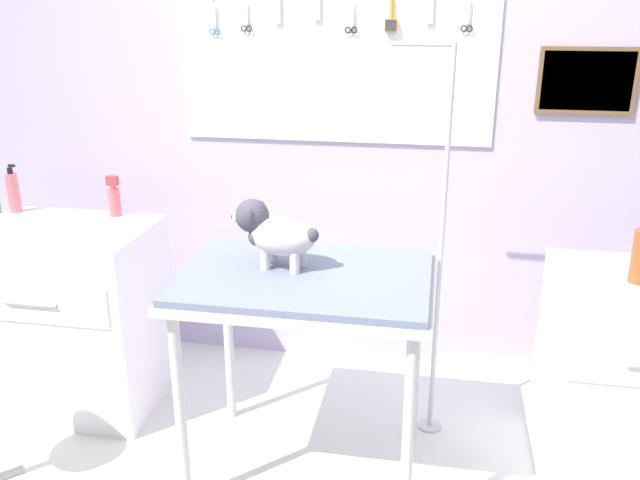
{
  "coord_description": "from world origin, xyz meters",
  "views": [
    {
      "loc": [
        0.46,
        -1.99,
        1.86
      ],
      "look_at": [
        0.03,
        0.34,
        1.02
      ],
      "focal_mm": 37.05,
      "sensor_mm": 36.0,
      "label": 1
    }
  ],
  "objects_px": {
    "counter_left": "(73,317)",
    "spray_bottle_tall": "(114,199)",
    "cabinet_right": "(630,375)",
    "dog": "(274,232)",
    "grooming_table": "(306,294)",
    "grooming_arm": "(438,266)"
  },
  "relations": [
    {
      "from": "counter_left",
      "to": "spray_bottle_tall",
      "type": "bearing_deg",
      "value": 52.79
    },
    {
      "from": "grooming_table",
      "to": "dog",
      "type": "relative_size",
      "value": 2.67
    },
    {
      "from": "counter_left",
      "to": "cabinet_right",
      "type": "xyz_separation_m",
      "value": [
        2.51,
        -0.06,
        -0.01
      ]
    },
    {
      "from": "spray_bottle_tall",
      "to": "counter_left",
      "type": "bearing_deg",
      "value": -127.21
    },
    {
      "from": "grooming_table",
      "to": "dog",
      "type": "distance_m",
      "value": 0.27
    },
    {
      "from": "grooming_table",
      "to": "grooming_arm",
      "type": "distance_m",
      "value": 0.63
    },
    {
      "from": "dog",
      "to": "counter_left",
      "type": "relative_size",
      "value": 0.4
    },
    {
      "from": "spray_bottle_tall",
      "to": "cabinet_right",
      "type": "bearing_deg",
      "value": -6.72
    },
    {
      "from": "spray_bottle_tall",
      "to": "grooming_arm",
      "type": "bearing_deg",
      "value": -5.44
    },
    {
      "from": "dog",
      "to": "spray_bottle_tall",
      "type": "height_order",
      "value": "dog"
    },
    {
      "from": "dog",
      "to": "spray_bottle_tall",
      "type": "distance_m",
      "value": 1.03
    },
    {
      "from": "dog",
      "to": "spray_bottle_tall",
      "type": "bearing_deg",
      "value": 152.23
    },
    {
      "from": "counter_left",
      "to": "spray_bottle_tall",
      "type": "relative_size",
      "value": 4.6
    },
    {
      "from": "counter_left",
      "to": "cabinet_right",
      "type": "distance_m",
      "value": 2.51
    },
    {
      "from": "grooming_arm",
      "to": "cabinet_right",
      "type": "bearing_deg",
      "value": -9.18
    },
    {
      "from": "dog",
      "to": "cabinet_right",
      "type": "bearing_deg",
      "value": 8.08
    },
    {
      "from": "cabinet_right",
      "to": "spray_bottle_tall",
      "type": "relative_size",
      "value": 4.46
    },
    {
      "from": "grooming_table",
      "to": "grooming_arm",
      "type": "height_order",
      "value": "grooming_arm"
    },
    {
      "from": "cabinet_right",
      "to": "grooming_arm",
      "type": "bearing_deg",
      "value": 170.82
    },
    {
      "from": "dog",
      "to": "cabinet_right",
      "type": "relative_size",
      "value": 0.42
    },
    {
      "from": "cabinet_right",
      "to": "spray_bottle_tall",
      "type": "distance_m",
      "value": 2.42
    },
    {
      "from": "grooming_arm",
      "to": "spray_bottle_tall",
      "type": "distance_m",
      "value": 1.56
    }
  ]
}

